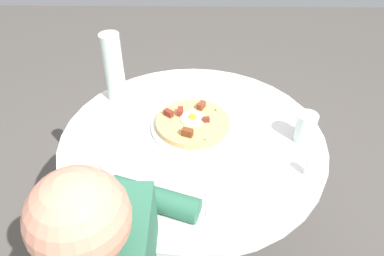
{
  "coord_description": "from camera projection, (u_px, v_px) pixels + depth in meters",
  "views": [
    {
      "loc": [
        -0.97,
        -0.01,
        1.59
      ],
      "look_at": [
        0.02,
        0.0,
        0.77
      ],
      "focal_mm": 35.28,
      "sensor_mm": 36.0,
      "label": 1
    }
  ],
  "objects": [
    {
      "name": "breakfast_pizza",
      "position": [
        191.0,
        122.0,
        1.31
      ],
      "size": [
        0.25,
        0.25,
        0.05
      ],
      "color": "tan",
      "rests_on": "pizza_plate"
    },
    {
      "name": "dining_table",
      "position": [
        192.0,
        173.0,
        1.4
      ],
      "size": [
        0.9,
        0.9,
        0.75
      ],
      "color": "silver",
      "rests_on": "ground_plane"
    },
    {
      "name": "water_bottle",
      "position": [
        114.0,
        68.0,
        1.38
      ],
      "size": [
        0.07,
        0.07,
        0.27
      ],
      "primitive_type": "cylinder",
      "color": "silver",
      "rests_on": "dining_table"
    },
    {
      "name": "salt_shaker",
      "position": [
        309.0,
        167.0,
        1.13
      ],
      "size": [
        0.03,
        0.03,
        0.06
      ],
      "primitive_type": "cylinder",
      "color": "white",
      "rests_on": "dining_table"
    },
    {
      "name": "water_glass",
      "position": [
        305.0,
        128.0,
        1.24
      ],
      "size": [
        0.07,
        0.07,
        0.1
      ],
      "primitive_type": "cylinder",
      "color": "silver",
      "rests_on": "dining_table"
    },
    {
      "name": "knife",
      "position": [
        208.0,
        191.0,
        1.09
      ],
      "size": [
        0.18,
        0.02,
        0.0
      ],
      "primitive_type": "cube",
      "rotation": [
        0.0,
        0.0,
        3.12
      ],
      "color": "silver",
      "rests_on": "napkin"
    },
    {
      "name": "fork",
      "position": [
        196.0,
        191.0,
        1.09
      ],
      "size": [
        0.18,
        0.02,
        0.0
      ],
      "primitive_type": "cube",
      "rotation": [
        0.0,
        0.0,
        3.12
      ],
      "color": "silver",
      "rests_on": "napkin"
    },
    {
      "name": "bread_plate",
      "position": [
        129.0,
        159.0,
        1.19
      ],
      "size": [
        0.18,
        0.18,
        0.01
      ],
      "primitive_type": "cylinder",
      "color": "silver",
      "rests_on": "dining_table"
    },
    {
      "name": "pizza_plate",
      "position": [
        192.0,
        127.0,
        1.32
      ],
      "size": [
        0.29,
        0.29,
        0.01
      ],
      "primitive_type": "cylinder",
      "color": "silver",
      "rests_on": "dining_table"
    },
    {
      "name": "napkin",
      "position": [
        202.0,
        192.0,
        1.09
      ],
      "size": [
        0.17,
        0.14,
        0.0
      ],
      "primitive_type": "cube",
      "rotation": [
        0.0,
        0.0,
        3.12
      ],
      "color": "white",
      "rests_on": "dining_table"
    }
  ]
}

